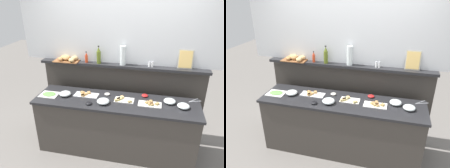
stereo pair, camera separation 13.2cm
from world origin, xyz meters
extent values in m
plane|color=slate|center=(0.00, 0.60, 0.00)|extent=(12.00, 12.00, 0.00)
cube|color=#3D3833|center=(0.00, 0.00, 0.43)|extent=(2.34, 0.58, 0.85)
cube|color=#232326|center=(0.00, 0.00, 0.87)|extent=(2.38, 0.62, 0.03)
cube|color=#3D3833|center=(0.00, 0.49, 0.63)|extent=(2.61, 0.08, 1.26)
cube|color=#232326|center=(0.00, 0.44, 1.28)|extent=(2.61, 0.22, 0.04)
cube|color=silver|center=(0.00, 0.51, 1.95)|extent=(3.21, 0.08, 1.30)
cube|color=silver|center=(-0.47, 0.07, 0.89)|extent=(0.36, 0.17, 0.01)
cube|color=#B7844C|center=(-0.50, 0.02, 0.90)|extent=(0.06, 0.05, 0.01)
cube|color=#E5C666|center=(-0.50, 0.02, 0.91)|extent=(0.06, 0.05, 0.01)
cube|color=#B7844C|center=(-0.50, 0.02, 0.92)|extent=(0.06, 0.05, 0.01)
cube|color=#B7844C|center=(-0.44, 0.12, 0.90)|extent=(0.06, 0.07, 0.01)
cube|color=#E5C666|center=(-0.44, 0.12, 0.91)|extent=(0.06, 0.07, 0.01)
cube|color=#B7844C|center=(-0.44, 0.12, 0.92)|extent=(0.06, 0.07, 0.01)
cube|color=#B7844C|center=(-0.48, 0.07, 0.90)|extent=(0.06, 0.05, 0.01)
cube|color=#E5C666|center=(-0.48, 0.07, 0.91)|extent=(0.06, 0.05, 0.01)
cube|color=#B7844C|center=(-0.48, 0.07, 0.92)|extent=(0.06, 0.05, 0.01)
cube|color=#B7844C|center=(-0.51, 0.02, 0.90)|extent=(0.07, 0.07, 0.01)
cube|color=#E5C666|center=(-0.51, 0.02, 0.91)|extent=(0.07, 0.07, 0.01)
cube|color=#B7844C|center=(-0.51, 0.02, 0.92)|extent=(0.07, 0.07, 0.01)
cube|color=#B7844C|center=(-0.54, 0.11, 0.90)|extent=(0.07, 0.06, 0.01)
cube|color=#E5C666|center=(-0.54, 0.11, 0.91)|extent=(0.07, 0.06, 0.01)
cube|color=#B7844C|center=(-0.54, 0.11, 0.92)|extent=(0.07, 0.06, 0.01)
cube|color=white|center=(0.12, 0.03, 0.89)|extent=(0.28, 0.17, 0.01)
cube|color=tan|center=(0.04, 0.01, 0.90)|extent=(0.06, 0.07, 0.01)
cube|color=#66994C|center=(0.04, 0.01, 0.91)|extent=(0.06, 0.07, 0.01)
cube|color=tan|center=(0.04, 0.01, 0.92)|extent=(0.06, 0.07, 0.01)
cube|color=tan|center=(0.03, 0.03, 0.90)|extent=(0.06, 0.05, 0.01)
cube|color=#66994C|center=(0.03, 0.03, 0.91)|extent=(0.06, 0.05, 0.01)
cube|color=tan|center=(0.03, 0.03, 0.92)|extent=(0.06, 0.05, 0.01)
cube|color=tan|center=(0.02, -0.02, 0.90)|extent=(0.07, 0.06, 0.01)
cube|color=#66994C|center=(0.02, -0.02, 0.91)|extent=(0.07, 0.06, 0.01)
cube|color=tan|center=(0.02, -0.02, 0.92)|extent=(0.07, 0.06, 0.01)
cube|color=tan|center=(0.21, -0.02, 0.90)|extent=(0.07, 0.07, 0.01)
cube|color=#66994C|center=(0.21, -0.02, 0.91)|extent=(0.07, 0.07, 0.01)
cube|color=tan|center=(0.21, -0.02, 0.92)|extent=(0.07, 0.07, 0.01)
cube|color=tan|center=(0.06, 0.03, 0.90)|extent=(0.04, 0.06, 0.01)
cube|color=#66994C|center=(0.06, 0.03, 0.91)|extent=(0.04, 0.06, 0.01)
cube|color=tan|center=(0.06, 0.03, 0.92)|extent=(0.04, 0.06, 0.01)
cube|color=tan|center=(0.08, 0.09, 0.90)|extent=(0.06, 0.07, 0.01)
cube|color=#66994C|center=(0.08, 0.09, 0.91)|extent=(0.06, 0.07, 0.01)
cube|color=tan|center=(0.08, 0.09, 0.92)|extent=(0.06, 0.07, 0.01)
cube|color=white|center=(0.49, -0.01, 0.89)|extent=(0.32, 0.17, 0.01)
cube|color=#B7844C|center=(0.50, 0.04, 0.90)|extent=(0.06, 0.07, 0.01)
cube|color=#66994C|center=(0.50, 0.04, 0.91)|extent=(0.06, 0.07, 0.01)
cube|color=#B7844C|center=(0.50, 0.04, 0.92)|extent=(0.06, 0.07, 0.01)
cube|color=#B7844C|center=(0.59, -0.01, 0.90)|extent=(0.06, 0.07, 0.01)
cube|color=#66994C|center=(0.59, -0.01, 0.91)|extent=(0.06, 0.07, 0.01)
cube|color=#B7844C|center=(0.59, -0.01, 0.92)|extent=(0.06, 0.07, 0.01)
cube|color=#B7844C|center=(0.48, -0.03, 0.90)|extent=(0.06, 0.07, 0.01)
cube|color=#66994C|center=(0.48, -0.03, 0.91)|extent=(0.06, 0.07, 0.01)
cube|color=#B7844C|center=(0.48, -0.03, 0.92)|extent=(0.06, 0.07, 0.01)
cube|color=#B7844C|center=(0.52, -0.03, 0.90)|extent=(0.06, 0.07, 0.01)
cube|color=#66994C|center=(0.52, -0.03, 0.91)|extent=(0.06, 0.07, 0.01)
cube|color=#B7844C|center=(0.52, -0.03, 0.92)|extent=(0.06, 0.07, 0.01)
cube|color=#B7844C|center=(0.51, -0.01, 0.90)|extent=(0.05, 0.06, 0.01)
cube|color=#66994C|center=(0.51, -0.01, 0.91)|extent=(0.05, 0.06, 0.01)
cube|color=#B7844C|center=(0.51, -0.01, 0.92)|extent=(0.05, 0.06, 0.01)
cube|color=#B7844C|center=(0.45, 0.01, 0.90)|extent=(0.07, 0.07, 0.01)
cube|color=#66994C|center=(0.45, 0.01, 0.91)|extent=(0.07, 0.07, 0.01)
cube|color=#B7844C|center=(0.45, 0.01, 0.92)|extent=(0.07, 0.07, 0.01)
cube|color=white|center=(-1.02, -0.04, 0.89)|extent=(0.27, 0.22, 0.01)
ellipsoid|color=#66994C|center=(-1.02, -0.04, 0.90)|extent=(0.21, 0.15, 0.01)
ellipsoid|color=silver|center=(-0.77, -0.01, 0.92)|extent=(0.17, 0.17, 0.07)
ellipsoid|color=#E5CC66|center=(-0.77, -0.01, 0.91)|extent=(0.13, 0.13, 0.04)
ellipsoid|color=silver|center=(-0.16, -0.11, 0.92)|extent=(0.18, 0.18, 0.07)
ellipsoid|color=#599959|center=(-0.16, -0.11, 0.91)|extent=(0.14, 0.14, 0.04)
ellipsoid|color=silver|center=(0.94, -0.01, 0.92)|extent=(0.16, 0.16, 0.07)
ellipsoid|color=#BF4C3F|center=(0.94, -0.01, 0.91)|extent=(0.13, 0.13, 0.04)
ellipsoid|color=silver|center=(0.76, 0.09, 0.92)|extent=(0.17, 0.17, 0.07)
ellipsoid|color=#F28C4C|center=(0.76, 0.09, 0.91)|extent=(0.13, 0.13, 0.04)
ellipsoid|color=red|center=(0.40, 0.22, 0.91)|extent=(0.10, 0.10, 0.03)
ellipsoid|color=black|center=(-0.35, -0.18, 0.90)|extent=(0.09, 0.09, 0.03)
ellipsoid|color=silver|center=(-0.16, 0.15, 0.90)|extent=(0.09, 0.09, 0.03)
cylinder|color=#B7BABF|center=(1.10, 0.24, 0.89)|extent=(0.14, 0.13, 0.01)
cylinder|color=#B7BABF|center=(1.12, 0.21, 0.89)|extent=(0.17, 0.07, 0.01)
sphere|color=#B7BABF|center=(1.04, 0.18, 0.89)|extent=(0.01, 0.01, 0.01)
cylinder|color=red|center=(-0.55, 0.40, 1.36)|extent=(0.04, 0.04, 0.12)
cone|color=red|center=(-0.55, 0.40, 1.44)|extent=(0.04, 0.04, 0.04)
cylinder|color=black|center=(-0.55, 0.40, 1.47)|extent=(0.02, 0.02, 0.02)
cylinder|color=#56661E|center=(-0.35, 0.40, 1.39)|extent=(0.06, 0.06, 0.19)
cone|color=#56661E|center=(-0.35, 0.40, 1.52)|extent=(0.05, 0.05, 0.07)
cylinder|color=black|center=(-0.35, 0.40, 1.57)|extent=(0.03, 0.03, 0.02)
cylinder|color=white|center=(0.43, 0.41, 1.34)|extent=(0.03, 0.03, 0.08)
cylinder|color=#B7BABF|center=(0.43, 0.41, 1.38)|extent=(0.03, 0.03, 0.01)
cylinder|color=white|center=(0.47, 0.41, 1.34)|extent=(0.03, 0.03, 0.08)
cylinder|color=#B7BABF|center=(0.47, 0.41, 1.38)|extent=(0.03, 0.03, 0.01)
cube|color=brown|center=(-0.88, 0.41, 1.31)|extent=(0.40, 0.26, 0.02)
ellipsoid|color=#AD7A47|center=(-0.89, 0.38, 1.35)|extent=(0.15, 0.14, 0.06)
ellipsoid|color=tan|center=(-0.76, 0.42, 1.35)|extent=(0.15, 0.14, 0.07)
ellipsoid|color=#AD7A47|center=(-0.97, 0.35, 1.34)|extent=(0.12, 0.14, 0.06)
ellipsoid|color=tan|center=(-0.93, 0.49, 1.35)|extent=(0.16, 0.10, 0.06)
ellipsoid|color=tan|center=(-0.77, 0.33, 1.35)|extent=(0.13, 0.14, 0.06)
ellipsoid|color=#B7844C|center=(-0.97, 0.50, 1.34)|extent=(0.09, 0.12, 0.06)
ellipsoid|color=tan|center=(-0.93, 0.43, 1.35)|extent=(0.17, 0.15, 0.07)
ellipsoid|color=tan|center=(-0.91, 0.42, 1.35)|extent=(0.15, 0.14, 0.06)
cube|color=#B2AD9E|center=(0.94, 0.45, 1.44)|extent=(0.21, 0.06, 0.28)
cube|color=#E0B766|center=(0.94, 0.44, 1.44)|extent=(0.18, 0.05, 0.25)
cylinder|color=silver|center=(0.03, 0.41, 1.45)|extent=(0.09, 0.09, 0.30)
camera|label=1|loc=(0.53, -2.68, 2.41)|focal=34.63mm
camera|label=2|loc=(0.66, -2.65, 2.41)|focal=34.63mm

